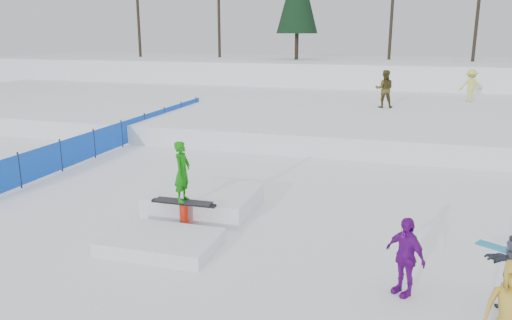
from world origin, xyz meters
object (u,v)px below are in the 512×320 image
(walker_ygreen, at_px, (471,86))
(spectator_yellow, at_px, (512,310))
(safety_fence, at_px, (122,134))
(spectator_purple, at_px, (405,256))
(jib_rail_feature, at_px, (194,208))
(walker_olive, at_px, (384,89))

(walker_ygreen, height_order, spectator_yellow, walker_ygreen)
(safety_fence, height_order, walker_ygreen, walker_ygreen)
(spectator_purple, bearing_deg, jib_rail_feature, -162.99)
(safety_fence, height_order, spectator_yellow, spectator_yellow)
(jib_rail_feature, bearing_deg, spectator_purple, -24.52)
(safety_fence, relative_size, jib_rail_feature, 3.64)
(walker_olive, bearing_deg, spectator_yellow, 93.64)
(walker_ygreen, height_order, spectator_purple, walker_ygreen)
(jib_rail_feature, bearing_deg, walker_olive, 75.82)
(walker_olive, xyz_separation_m, spectator_purple, (1.15, -17.53, -1.02))
(walker_olive, height_order, walker_ygreen, walker_olive)
(spectator_purple, relative_size, spectator_yellow, 0.97)
(safety_fence, xyz_separation_m, jib_rail_feature, (6.00, -6.65, -0.25))
(spectator_purple, height_order, jib_rail_feature, jib_rail_feature)
(walker_ygreen, distance_m, spectator_yellow, 22.60)
(walker_olive, relative_size, walker_ygreen, 1.07)
(walker_ygreen, distance_m, spectator_purple, 21.36)
(safety_fence, distance_m, spectator_yellow, 16.19)
(spectator_purple, bearing_deg, walker_olive, 135.27)
(spectator_yellow, bearing_deg, spectator_purple, 138.27)
(walker_olive, distance_m, spectator_yellow, 19.15)
(walker_olive, relative_size, spectator_yellow, 1.27)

